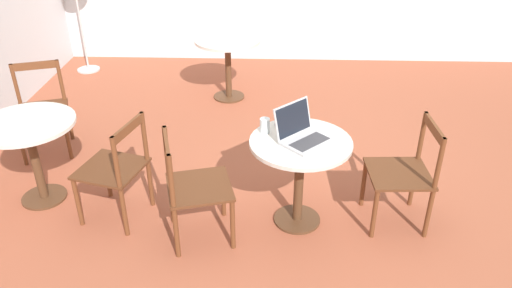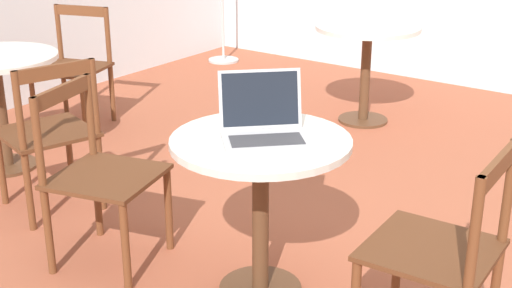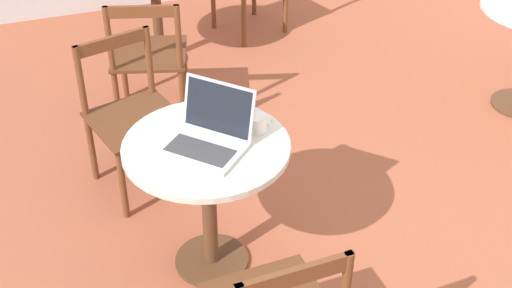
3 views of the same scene
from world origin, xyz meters
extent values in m
plane|color=#9E5138|center=(0.00, 0.00, 0.00)|extent=(16.00, 16.00, 0.00)
cylinder|color=#51331E|center=(-0.44, 0.12, 0.01)|extent=(0.36, 0.36, 0.02)
cylinder|color=#51331E|center=(-0.44, 0.12, 0.35)|extent=(0.07, 0.07, 0.66)
cylinder|color=silver|center=(-0.44, 0.12, 0.70)|extent=(0.74, 0.74, 0.03)
cylinder|color=#51331E|center=(1.86, 0.85, 0.01)|extent=(0.36, 0.36, 0.02)
cylinder|color=#51331E|center=(1.86, 0.85, 0.35)|extent=(0.07, 0.07, 0.66)
cylinder|color=silver|center=(1.86, 0.85, 0.70)|extent=(0.74, 0.74, 0.03)
cylinder|color=#51331E|center=(-0.22, 2.21, 0.01)|extent=(0.36, 0.36, 0.02)
cylinder|color=#51331E|center=(-0.22, 2.21, 0.35)|extent=(0.07, 0.07, 0.66)
cylinder|color=silver|center=(-0.22, 2.21, 0.70)|extent=(0.74, 0.74, 0.03)
cylinder|color=brown|center=(-0.39, 0.70, 0.21)|extent=(0.04, 0.04, 0.42)
cylinder|color=brown|center=(-0.78, 0.59, 0.21)|extent=(0.04, 0.04, 0.42)
cylinder|color=brown|center=(-0.50, 1.08, 0.21)|extent=(0.04, 0.04, 0.42)
cylinder|color=brown|center=(-0.88, 0.98, 0.21)|extent=(0.04, 0.04, 0.42)
cube|color=#562F1A|center=(-0.64, 0.84, 0.43)|extent=(0.55, 0.55, 0.02)
cylinder|color=brown|center=(-0.50, 1.08, 0.64)|extent=(0.04, 0.04, 0.40)
cylinder|color=brown|center=(-0.88, 0.98, 0.64)|extent=(0.04, 0.04, 0.40)
cube|color=brown|center=(-0.69, 1.03, 0.80)|extent=(0.42, 0.13, 0.07)
cylinder|color=brown|center=(-0.62, -0.43, 0.21)|extent=(0.04, 0.04, 0.42)
cylinder|color=brown|center=(-0.22, -0.41, 0.21)|extent=(0.04, 0.04, 0.42)
cylinder|color=brown|center=(-0.60, -0.83, 0.21)|extent=(0.04, 0.04, 0.42)
cylinder|color=brown|center=(-0.20, -0.81, 0.21)|extent=(0.04, 0.04, 0.42)
cube|color=#562F1A|center=(-0.41, -0.62, 0.43)|extent=(0.47, 0.47, 0.02)
cylinder|color=brown|center=(-0.60, -0.83, 0.64)|extent=(0.04, 0.04, 0.40)
cylinder|color=brown|center=(-0.20, -0.81, 0.64)|extent=(0.04, 0.04, 0.40)
cube|color=brown|center=(-0.40, -0.82, 0.80)|extent=(0.43, 0.04, 0.07)
cylinder|color=brown|center=(0.41, 2.22, 0.21)|extent=(0.04, 0.04, 0.42)
cylinder|color=brown|center=(0.29, 2.59, 0.21)|extent=(0.04, 0.04, 0.42)
cylinder|color=brown|center=(0.79, 2.34, 0.21)|extent=(0.04, 0.04, 0.42)
cylinder|color=brown|center=(0.67, 2.72, 0.21)|extent=(0.04, 0.04, 0.42)
cube|color=#562F1A|center=(0.54, 2.47, 0.43)|extent=(0.57, 0.57, 0.02)
cylinder|color=brown|center=(0.79, 2.34, 0.64)|extent=(0.04, 0.04, 0.40)
cylinder|color=brown|center=(0.67, 2.72, 0.64)|extent=(0.04, 0.04, 0.40)
cube|color=brown|center=(0.73, 2.53, 0.80)|extent=(0.16, 0.41, 0.07)
cylinder|color=brown|center=(-0.55, 1.78, 0.21)|extent=(0.04, 0.04, 0.42)
cylinder|color=brown|center=(-0.17, 1.67, 0.21)|extent=(0.04, 0.04, 0.42)
cylinder|color=brown|center=(-0.66, 1.40, 0.21)|extent=(0.04, 0.04, 0.42)
cylinder|color=brown|center=(-0.28, 1.29, 0.21)|extent=(0.04, 0.04, 0.42)
cube|color=#562F1A|center=(-0.42, 1.54, 0.43)|extent=(0.55, 0.55, 0.02)
cylinder|color=brown|center=(-0.66, 1.40, 0.64)|extent=(0.04, 0.04, 0.40)
cylinder|color=brown|center=(-0.28, 1.29, 0.64)|extent=(0.04, 0.04, 0.40)
cube|color=brown|center=(-0.47, 1.35, 0.80)|extent=(0.41, 0.14, 0.07)
cylinder|color=#B7B7B7|center=(2.68, 2.81, 0.01)|extent=(0.29, 0.29, 0.02)
cylinder|color=#B7B7B7|center=(2.68, 2.81, 0.64)|extent=(0.02, 0.02, 1.26)
cube|color=#B7B7BC|center=(-0.47, 0.08, 0.72)|extent=(0.41, 0.41, 0.02)
cube|color=#38383D|center=(-0.49, 0.06, 0.73)|extent=(0.30, 0.30, 0.00)
cube|color=#B7B7BC|center=(-0.36, 0.18, 0.85)|extent=(0.29, 0.29, 0.24)
cube|color=black|center=(-0.37, 0.18, 0.85)|extent=(0.26, 0.26, 0.21)
ellipsoid|color=#B7B7BC|center=(-0.21, 0.27, 0.73)|extent=(0.06, 0.10, 0.03)
cylinder|color=silver|center=(-0.20, 0.15, 0.75)|extent=(0.08, 0.08, 0.08)
torus|color=silver|center=(-0.14, 0.15, 0.75)|extent=(0.05, 0.01, 0.05)
cylinder|color=silver|center=(-0.32, 0.38, 0.77)|extent=(0.07, 0.07, 0.11)
camera|label=1|loc=(-3.55, 0.33, 2.45)|focal=35.00mm
camera|label=2|loc=(-2.63, -1.45, 1.71)|focal=50.00mm
camera|label=3|loc=(-1.06, -2.33, 2.52)|focal=50.00mm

